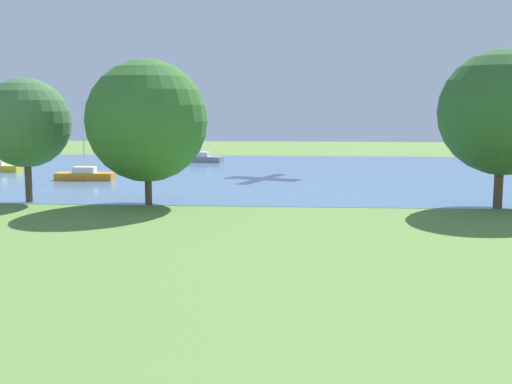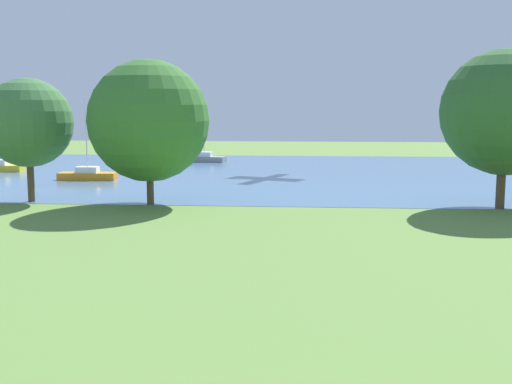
{
  "view_description": "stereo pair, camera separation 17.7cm",
  "coord_description": "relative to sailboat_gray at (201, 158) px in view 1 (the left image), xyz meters",
  "views": [
    {
      "loc": [
        0.35,
        -8.4,
        6.18
      ],
      "look_at": [
        -1.39,
        15.98,
        2.84
      ],
      "focal_mm": 44.29,
      "sensor_mm": 36.0,
      "label": 1
    },
    {
      "loc": [
        0.53,
        -8.38,
        6.18
      ],
      "look_at": [
        -1.39,
        15.98,
        2.84
      ],
      "focal_mm": 44.29,
      "sensor_mm": 36.0,
      "label": 2
    }
  ],
  "objects": [
    {
      "name": "tree_east_far",
      "position": [
        -6.51,
        -29.9,
        4.62
      ],
      "size": [
        5.7,
        5.7,
        7.96
      ],
      "color": "brown",
      "rests_on": "ground"
    },
    {
      "name": "sailboat_orange",
      "position": [
        -7.04,
        -17.75,
        -0.01
      ],
      "size": [
        4.85,
        1.67,
        6.79
      ],
      "color": "orange",
      "rests_on": "water_surface"
    },
    {
      "name": "tree_east_near",
      "position": [
        1.5,
        -30.5,
        4.78
      ],
      "size": [
        7.57,
        7.57,
        9.05
      ],
      "color": "brown",
      "rests_on": "ground"
    },
    {
      "name": "ground_plane",
      "position": [
        10.7,
        -38.82,
        -0.47
      ],
      "size": [
        160.0,
        160.0,
        0.0
      ],
      "primitive_type": "plane",
      "color": "olive"
    },
    {
      "name": "tree_mid_shore",
      "position": [
        23.05,
        -30.39,
        4.43
      ],
      "size": [
        5.77,
        5.77,
        7.79
      ],
      "color": "brown",
      "rests_on": "ground"
    },
    {
      "name": "water_surface",
      "position": [
        10.7,
        -10.82,
        -0.46
      ],
      "size": [
        140.0,
        40.0,
        0.02
      ],
      "primitive_type": "cube",
      "color": "#4E739D",
      "rests_on": "ground"
    },
    {
      "name": "sailboat_gray",
      "position": [
        0.0,
        0.0,
        0.0
      ],
      "size": [
        5.0,
        2.43,
        7.74
      ],
      "color": "gray",
      "rests_on": "water_surface"
    },
    {
      "name": "tree_west_near",
      "position": [
        23.07,
        -30.0,
        5.34
      ],
      "size": [
        7.53,
        7.53,
        9.58
      ],
      "color": "brown",
      "rests_on": "ground"
    }
  ]
}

